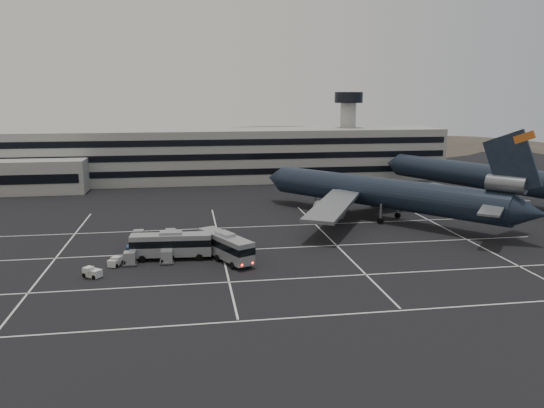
{
  "coord_description": "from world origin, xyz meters",
  "views": [
    {
      "loc": [
        -10.74,
        -73.47,
        23.12
      ],
      "look_at": [
        3.26,
        13.51,
        5.0
      ],
      "focal_mm": 35.0,
      "sensor_mm": 36.0,
      "label": 1
    }
  ],
  "objects_px": {
    "bus_far": "(171,244)",
    "uld_cluster": "(152,246)",
    "bus_near": "(225,245)",
    "tug_a": "(115,262)",
    "trijet_main": "(383,193)"
  },
  "relations": [
    {
      "from": "bus_near",
      "to": "uld_cluster",
      "type": "relative_size",
      "value": 0.8
    },
    {
      "from": "bus_far",
      "to": "tug_a",
      "type": "xyz_separation_m",
      "value": [
        -7.64,
        -2.02,
        -1.58
      ]
    },
    {
      "from": "bus_near",
      "to": "tug_a",
      "type": "height_order",
      "value": "bus_near"
    },
    {
      "from": "bus_far",
      "to": "uld_cluster",
      "type": "xyz_separation_m",
      "value": [
        -3.02,
        4.21,
        -1.31
      ]
    },
    {
      "from": "tug_a",
      "to": "trijet_main",
      "type": "bearing_deg",
      "value": 44.96
    },
    {
      "from": "bus_far",
      "to": "uld_cluster",
      "type": "relative_size",
      "value": 0.81
    },
    {
      "from": "tug_a",
      "to": "bus_far",
      "type": "bearing_deg",
      "value": 35.86
    },
    {
      "from": "trijet_main",
      "to": "tug_a",
      "type": "height_order",
      "value": "trijet_main"
    },
    {
      "from": "bus_near",
      "to": "uld_cluster",
      "type": "xyz_separation_m",
      "value": [
        -10.64,
        5.95,
        -1.32
      ]
    },
    {
      "from": "bus_near",
      "to": "tug_a",
      "type": "distance_m",
      "value": 15.35
    },
    {
      "from": "tug_a",
      "to": "bus_near",
      "type": "bearing_deg",
      "value": 22.11
    },
    {
      "from": "trijet_main",
      "to": "uld_cluster",
      "type": "height_order",
      "value": "trijet_main"
    },
    {
      "from": "trijet_main",
      "to": "bus_near",
      "type": "height_order",
      "value": "trijet_main"
    },
    {
      "from": "trijet_main",
      "to": "bus_near",
      "type": "relative_size",
      "value": 4.16
    },
    {
      "from": "bus_near",
      "to": "bus_far",
      "type": "relative_size",
      "value": 0.99
    }
  ]
}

